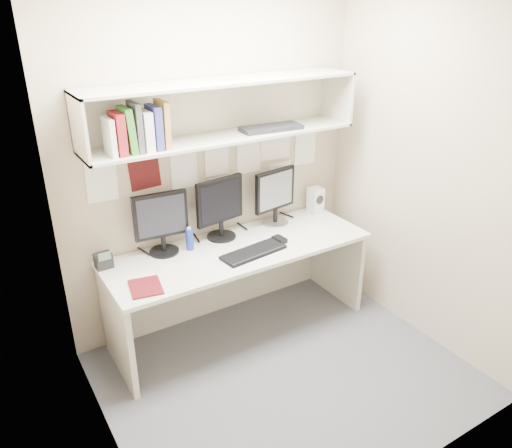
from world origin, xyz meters
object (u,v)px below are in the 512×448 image
monitor_right (275,195)px  speaker (316,200)px  monitor_center (220,206)px  desk (239,289)px  keyboard (253,252)px  monitor_left (161,221)px  maroon_notebook (146,287)px  desk_phone (103,260)px

monitor_right → speaker: (0.43, 0.01, -0.14)m
monitor_right → monitor_center: bearing=170.8°
desk → keyboard: keyboard is taller
desk → monitor_center: 0.66m
monitor_left → monitor_center: size_ratio=0.96×
maroon_notebook → speaker: bearing=24.6°
speaker → maroon_notebook: size_ratio=0.92×
speaker → desk_phone: size_ratio=1.62×
speaker → maroon_notebook: bearing=-170.0°
desk → keyboard: bearing=-75.8°
monitor_right → speaker: monitor_right is taller
monitor_center → keyboard: size_ratio=0.97×
maroon_notebook → keyboard: bearing=13.3°
desk → speaker: size_ratio=9.07×
monitor_center → speaker: (0.93, 0.01, -0.15)m
monitor_right → desk_phone: bearing=170.8°
monitor_left → speaker: (1.40, 0.01, -0.14)m
desk → maroon_notebook: 0.89m
monitor_left → monitor_right: bearing=4.9°
keyboard → desk_phone: (-0.98, 0.37, 0.04)m
desk_phone → monitor_left: bearing=-2.3°
maroon_notebook → desk_phone: desk_phone is taller
maroon_notebook → desk_phone: bearing=120.7°
monitor_left → desk_phone: size_ratio=3.36×
monitor_center → monitor_right: bearing=-9.1°
desk → desk_phone: size_ratio=14.68×
monitor_center → keyboard: 0.45m
monitor_center → monitor_right: (0.50, 0.00, -0.01)m
desk → desk_phone: bearing=166.8°
speaker → maroon_notebook: 1.74m
desk → monitor_right: bearing=25.0°
desk → monitor_left: bearing=156.5°
desk → maroon_notebook: bearing=-166.8°
monitor_center → maroon_notebook: monitor_center is taller
monitor_left → monitor_center: monitor_center is taller
keyboard → desk_phone: bearing=152.4°
monitor_left → monitor_center: 0.47m
maroon_notebook → monitor_center: bearing=38.8°
monitor_left → maroon_notebook: 0.55m
monitor_left → speaker: 1.41m
monitor_left → monitor_center: bearing=4.9°
keyboard → monitor_left: bearing=138.8°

